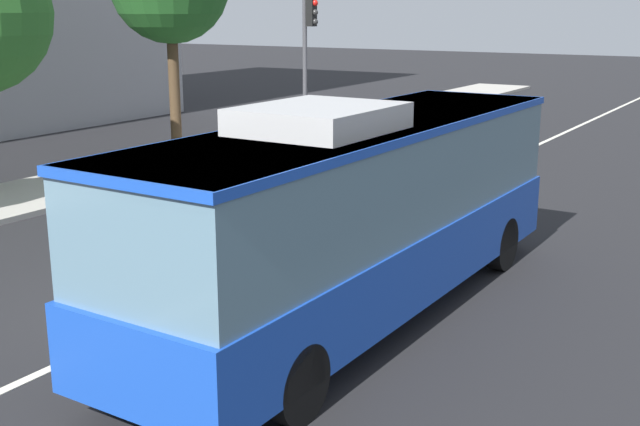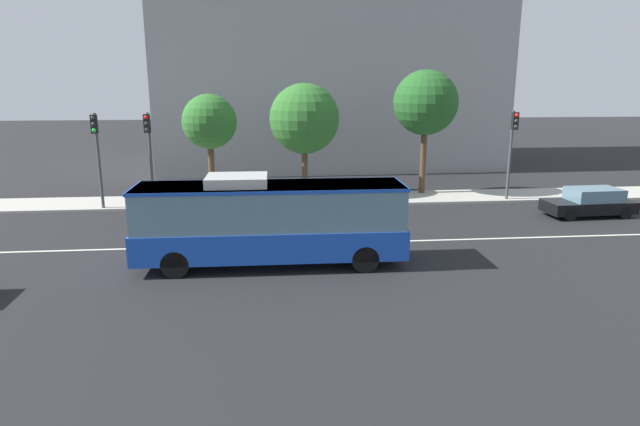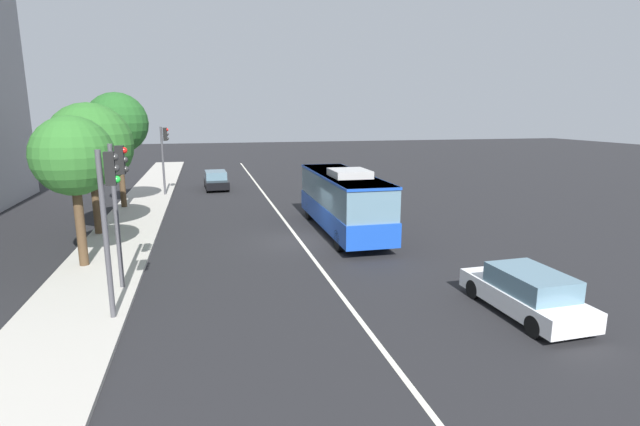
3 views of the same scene
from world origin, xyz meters
TOP-DOWN VIEW (x-y plane):
  - ground_plane at (0.00, 0.00)m, footprint 160.00×160.00m
  - lane_centre_line at (0.00, 0.00)m, footprint 76.00×0.16m
  - transit_bus at (1.27, -2.57)m, footprint 10.02×2.60m
  - sedan_black at (17.74, 3.55)m, footprint 4.58×2.00m
  - traffic_light_near_corner at (15.03, 7.27)m, footprint 0.32×0.62m

SIDE VIEW (x-z plane):
  - ground_plane at x=0.00m, z-range 0.00..0.00m
  - lane_centre_line at x=0.00m, z-range 0.00..0.01m
  - sedan_black at x=17.74m, z-range -0.01..1.46m
  - transit_bus at x=1.27m, z-range 0.08..3.54m
  - traffic_light_near_corner at x=15.03m, z-range 0.96..6.16m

